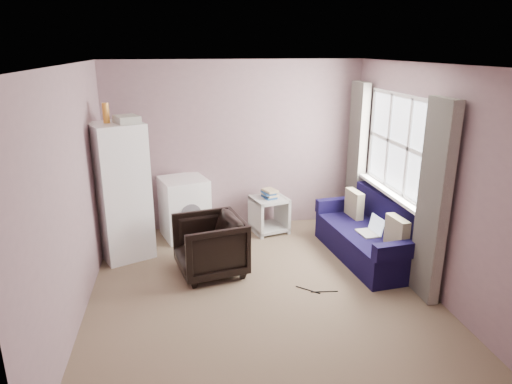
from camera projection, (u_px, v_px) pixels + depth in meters
room at (263, 186)px, 4.84m from camera, size 3.84×4.24×2.54m
armchair at (210, 243)px, 5.53m from camera, size 0.86×0.90×0.79m
fridge at (121, 191)px, 5.86m from camera, size 0.81×0.80×2.02m
washing_machine at (184, 206)px, 6.60m from camera, size 0.77×0.77×0.88m
side_table at (269, 212)px, 6.81m from camera, size 0.59×0.59×0.66m
sofa at (373, 236)px, 5.99m from camera, size 0.97×1.83×0.79m
window_dressing at (389, 175)px, 5.81m from camera, size 0.17×2.62×2.18m
floor_cables at (316, 291)px, 5.21m from camera, size 0.45×0.22×0.01m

